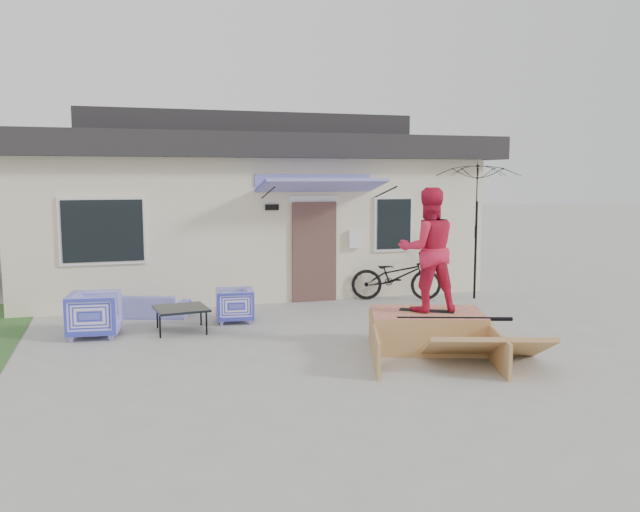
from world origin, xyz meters
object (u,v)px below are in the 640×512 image
object	(u,v)px
coffee_table	(181,319)
skate_ramp	(427,330)
loveseat	(150,302)
armchair_right	(234,303)
armchair_left	(95,312)
skateboard	(427,310)
skater	(428,247)
patio_umbrella	(476,218)
bicycle	(396,271)

from	to	relation	value
coffee_table	skate_ramp	xyz separation A→B (m)	(3.50, -2.23, 0.07)
loveseat	armchair_right	distance (m)	1.72
armchair_left	skateboard	distance (m)	5.40
loveseat	skate_ramp	size ratio (longest dim) A/B	0.65
loveseat	coffee_table	size ratio (longest dim) A/B	1.73
skateboard	skater	distance (m)	0.97
loveseat	skateboard	world-z (taller)	skateboard
armchair_right	skater	size ratio (longest dim) A/B	0.36
loveseat	skater	xyz separation A→B (m)	(3.98, -3.56, 1.27)
armchair_left	skateboard	bearing A→B (deg)	-107.19
coffee_table	armchair_right	bearing A→B (deg)	25.14
skate_ramp	skater	world-z (taller)	skater
coffee_table	armchair_left	bearing A→B (deg)	177.90
armchair_right	skate_ramp	distance (m)	3.68
patio_umbrella	skate_ramp	xyz separation A→B (m)	(-2.84, -3.43, -1.47)
coffee_table	skate_ramp	bearing A→B (deg)	-32.44
armchair_left	coffee_table	size ratio (longest dim) A/B	0.97
bicycle	skater	distance (m)	4.04
coffee_table	skater	xyz separation A→B (m)	(3.52, -2.17, 1.35)
patio_umbrella	skateboard	xyz separation A→B (m)	(-2.83, -3.37, -1.16)
armchair_right	patio_umbrella	xyz separation A→B (m)	(5.35, 0.73, 1.41)
bicycle	skater	size ratio (longest dim) A/B	1.02
armchair_right	coffee_table	world-z (taller)	armchair_right
skate_ramp	armchair_right	bearing A→B (deg)	151.62
loveseat	skate_ramp	world-z (taller)	loveseat
armchair_right	bicycle	distance (m)	3.85
armchair_left	patio_umbrella	size ratio (longest dim) A/B	0.35
loveseat	skateboard	bearing A→B (deg)	157.26
patio_umbrella	skateboard	size ratio (longest dim) A/B	2.77
skate_ramp	coffee_table	bearing A→B (deg)	166.18
bicycle	loveseat	bearing A→B (deg)	111.53
coffee_table	skateboard	size ratio (longest dim) A/B	1.01
patio_umbrella	skate_ramp	size ratio (longest dim) A/B	1.03
loveseat	armchair_right	bearing A→B (deg)	166.78
skate_ramp	bicycle	bearing A→B (deg)	91.55
loveseat	patio_umbrella	xyz separation A→B (m)	(6.80, -0.18, 1.46)
armchair_right	bicycle	xyz separation A→B (m)	(3.68, 1.11, 0.27)
armchair_right	skater	distance (m)	3.85
bicycle	patio_umbrella	size ratio (longest dim) A/B	0.83
loveseat	armchair_left	xyz separation A→B (m)	(-0.93, -1.33, 0.12)
armchair_right	skater	xyz separation A→B (m)	(2.53, -2.64, 1.21)
skate_ramp	skateboard	size ratio (longest dim) A/B	2.68
loveseat	bicycle	size ratio (longest dim) A/B	0.76
coffee_table	skater	bearing A→B (deg)	-31.69
patio_umbrella	armchair_right	bearing A→B (deg)	-172.21
loveseat	skateboard	size ratio (longest dim) A/B	1.75
armchair_right	skateboard	distance (m)	3.66
loveseat	patio_umbrella	bearing A→B (deg)	-162.50
loveseat	skate_ramp	bearing A→B (deg)	156.71
armchair_right	skateboard	size ratio (longest dim) A/B	0.81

